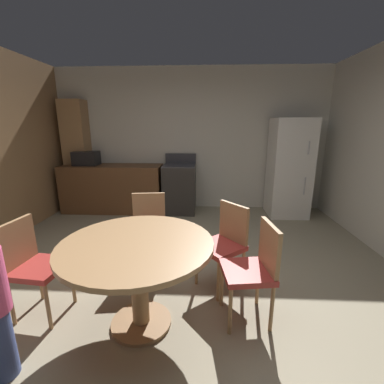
% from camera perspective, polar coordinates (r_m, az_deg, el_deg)
% --- Properties ---
extents(ground_plane, '(14.00, 14.00, 0.00)m').
position_cam_1_polar(ground_plane, '(2.69, -4.05, -23.03)').
color(ground_plane, gray).
extents(wall_back, '(5.48, 0.12, 2.70)m').
position_cam_1_polar(wall_back, '(5.19, -0.18, 11.40)').
color(wall_back, beige).
rests_on(wall_back, ground).
extents(kitchen_counter, '(1.89, 0.60, 0.90)m').
position_cam_1_polar(kitchen_counter, '(5.23, -17.00, 0.80)').
color(kitchen_counter, brown).
rests_on(kitchen_counter, ground).
extents(pantry_column, '(0.44, 0.36, 2.10)m').
position_cam_1_polar(pantry_column, '(5.58, -23.90, 7.30)').
color(pantry_column, '#9E754C').
rests_on(pantry_column, ground).
extents(oven_range, '(0.60, 0.60, 1.10)m').
position_cam_1_polar(oven_range, '(4.94, -2.75, 0.86)').
color(oven_range, '#2D2B28').
rests_on(oven_range, ground).
extents(refrigerator, '(0.68, 0.68, 1.76)m').
position_cam_1_polar(refrigerator, '(5.02, 20.70, 4.95)').
color(refrigerator, white).
rests_on(refrigerator, ground).
extents(microwave, '(0.44, 0.32, 0.26)m').
position_cam_1_polar(microwave, '(5.32, -22.37, 6.92)').
color(microwave, black).
rests_on(microwave, kitchen_counter).
extents(dining_table, '(1.21, 1.21, 0.76)m').
position_cam_1_polar(dining_table, '(2.16, -11.90, -14.50)').
color(dining_table, '#9E754C').
rests_on(dining_table, ground).
extents(chair_west, '(0.44, 0.44, 0.87)m').
position_cam_1_polar(chair_west, '(2.68, -31.95, -13.02)').
color(chair_west, '#9E754C').
rests_on(chair_west, ground).
extents(chair_east, '(0.45, 0.45, 0.87)m').
position_cam_1_polar(chair_east, '(2.30, 13.72, -15.63)').
color(chair_east, '#9E754C').
rests_on(chair_east, ground).
extents(chair_north, '(0.45, 0.45, 0.87)m').
position_cam_1_polar(chair_north, '(3.07, -9.55, -7.44)').
color(chair_north, '#9E754C').
rests_on(chair_north, ground).
extents(chair_northeast, '(0.56, 0.56, 0.87)m').
position_cam_1_polar(chair_northeast, '(2.70, 7.33, -10.56)').
color(chair_northeast, '#9E754C').
rests_on(chair_northeast, ground).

